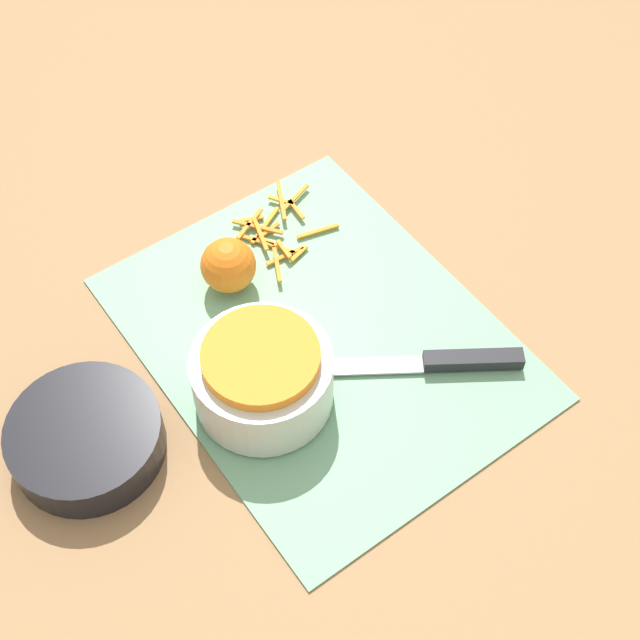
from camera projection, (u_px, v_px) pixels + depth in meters
name	position (u px, v px, depth m)	size (l,w,h in m)	color
ground_plane	(320.00, 338.00, 1.03)	(4.00, 4.00, 0.00)	#9E754C
cutting_board	(320.00, 337.00, 1.03)	(0.47, 0.37, 0.01)	#75AD84
bowl_speckled	(262.00, 376.00, 0.95)	(0.15, 0.15, 0.09)	silver
bowl_dark	(86.00, 438.00, 0.93)	(0.16, 0.16, 0.05)	black
knife	(450.00, 361.00, 1.00)	(0.16, 0.22, 0.02)	#232328
orange_left	(228.00, 265.00, 1.05)	(0.07, 0.07, 0.07)	orange
peel_pile	(276.00, 229.00, 1.12)	(0.14, 0.13, 0.01)	orange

